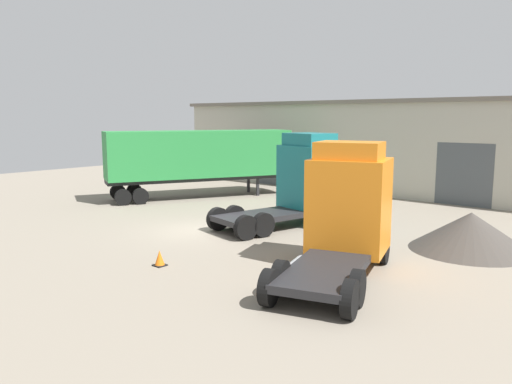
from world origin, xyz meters
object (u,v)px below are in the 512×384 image
container_trailer_green (199,155)px  gravel_pile (470,231)px  tractor_unit_teal (304,181)px  traffic_cone (160,259)px  tractor_unit_orange (346,210)px

container_trailer_green → gravel_pile: size_ratio=2.52×
tractor_unit_teal → container_trailer_green: tractor_unit_teal is taller
gravel_pile → traffic_cone: 11.71m
gravel_pile → container_trailer_green: bearing=173.2°
gravel_pile → traffic_cone: gravel_pile is taller
container_trailer_green → gravel_pile: (17.18, -2.04, -1.93)m
gravel_pile → traffic_cone: size_ratio=8.25×
container_trailer_green → traffic_cone: bearing=-111.8°
tractor_unit_orange → gravel_pile: size_ratio=1.50×
container_trailer_green → tractor_unit_orange: size_ratio=1.68×
tractor_unit_orange → traffic_cone: size_ratio=12.40×
tractor_unit_teal → gravel_pile: (7.70, 0.07, -1.30)m
tractor_unit_teal → tractor_unit_orange: size_ratio=0.99×
tractor_unit_orange → gravel_pile: 5.83m
tractor_unit_teal → traffic_cone: 9.13m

